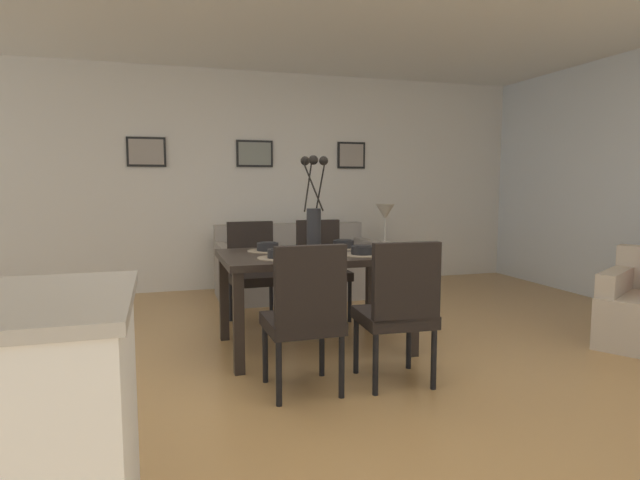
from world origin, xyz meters
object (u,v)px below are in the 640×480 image
dining_chair_near_left (305,311)px  framed_picture_left (146,152)px  dining_chair_far_right (321,264)px  bowl_near_left (279,253)px  bowl_near_right (268,246)px  dining_table (314,264)px  bowl_far_right (343,243)px  table_lamp (385,216)px  dining_chair_near_right (253,267)px  framed_picture_center (255,154)px  dining_chair_far_left (399,306)px  bowl_far_left (362,250)px  centerpiece_vase (314,216)px  framed_picture_right (351,155)px  side_table (384,269)px  sofa (296,271)px

dining_chair_near_left → framed_picture_left: 3.69m
dining_chair_far_right → bowl_near_left: dining_chair_far_right is taller
bowl_near_right → framed_picture_left: bearing=111.8°
dining_table → bowl_far_right: size_ratio=8.24×
table_lamp → framed_picture_left: size_ratio=1.19×
dining_chair_near_right → table_lamp: table_lamp is taller
framed_picture_left → table_lamp: bearing=-14.5°
bowl_near_left → framed_picture_center: size_ratio=0.39×
dining_chair_far_left → bowl_far_left: (0.03, 0.69, 0.27)m
bowl_near_right → bowl_far_right: size_ratio=1.00×
dining_chair_near_left → dining_chair_far_left: size_ratio=1.00×
bowl_near_right → framed_picture_center: 2.48m
dining_table → bowl_near_right: 0.40m
dining_chair_near_right → table_lamp: bearing=29.1°
dining_chair_near_left → bowl_near_right: bearing=90.4°
centerpiece_vase → framed_picture_center: size_ratio=1.67×
framed_picture_right → dining_chair_far_right: bearing=-119.0°
bowl_near_left → framed_picture_left: 3.00m
dining_chair_far_left → side_table: bearing=67.7°
dining_chair_far_right → framed_picture_right: bearing=61.0°
bowl_near_right → sofa: bearing=68.6°
bowl_far_right → framed_picture_left: 2.91m
dining_chair_near_left → framed_picture_right: 3.89m
sofa → side_table: size_ratio=3.38×
sofa → framed_picture_center: 1.52m
table_lamp → dining_chair_far_left: bearing=-112.3°
side_table → framed_picture_right: bearing=104.0°
dining_chair_near_left → table_lamp: 3.23m
bowl_near_left → bowl_near_right: (0.00, 0.42, 0.00)m
bowl_far_left → framed_picture_left: size_ratio=0.40×
bowl_far_right → sofa: bearing=89.0°
centerpiece_vase → sofa: size_ratio=0.42×
bowl_near_left → bowl_far_right: same height
framed_picture_right → bowl_near_right: bearing=-123.9°
dining_chair_far_right → side_table: (1.07, 0.94, -0.25)m
side_table → framed_picture_center: bearing=154.0°
dining_chair_near_right → dining_chair_far_left: bearing=-71.1°
dining_chair_far_left → bowl_far_right: bearing=88.5°
framed_picture_center → side_table: bearing=-26.0°
dining_table → table_lamp: table_lamp is taller
dining_chair_near_left → framed_picture_center: bearing=84.8°
dining_table → framed_picture_left: (-1.24, 2.52, 0.97)m
dining_table → side_table: bearing=52.5°
side_table → table_lamp: table_lamp is taller
bowl_near_left → dining_chair_far_right: bearing=59.5°
dining_chair_near_left → dining_chair_far_left: bearing=-2.9°
framed_picture_center → framed_picture_left: bearing=-180.0°
dining_chair_near_left → framed_picture_right: bearing=65.5°
dining_chair_near_right → dining_chair_far_left: same height
bowl_far_left → bowl_near_left: bearing=180.0°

